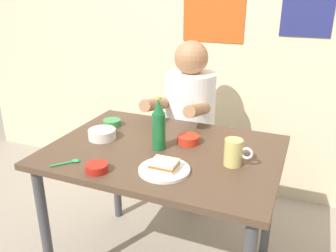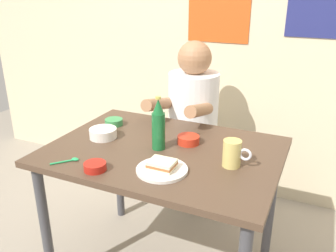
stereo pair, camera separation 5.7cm
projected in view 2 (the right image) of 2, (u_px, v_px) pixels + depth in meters
wall_back at (230, 14)px, 2.39m from camera, size 4.40×0.09×2.60m
dining_table at (164, 166)px, 1.74m from camera, size 1.10×0.80×0.74m
stool at (192, 163)px, 2.42m from camera, size 0.34×0.34×0.45m
person_seated at (193, 105)px, 2.26m from camera, size 0.33×0.56×0.72m
plate_orange at (162, 170)px, 1.50m from camera, size 0.22×0.22×0.01m
sandwich at (162, 164)px, 1.49m from camera, size 0.11×0.09×0.04m
beer_mug at (232, 153)px, 1.52m from camera, size 0.13×0.08×0.12m
beer_bottle at (158, 126)px, 1.67m from camera, size 0.06×0.06×0.26m
rice_bowl_white at (103, 133)px, 1.83m from camera, size 0.14×0.14×0.05m
sauce_bowl_chili at (188, 139)px, 1.76m from camera, size 0.11×0.11×0.04m
dip_bowl_green at (114, 122)px, 2.00m from camera, size 0.10×0.10×0.03m
sambal_bowl_red at (95, 166)px, 1.50m from camera, size 0.10×0.10×0.03m
spoon at (70, 160)px, 1.58m from camera, size 0.09×0.10×0.01m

